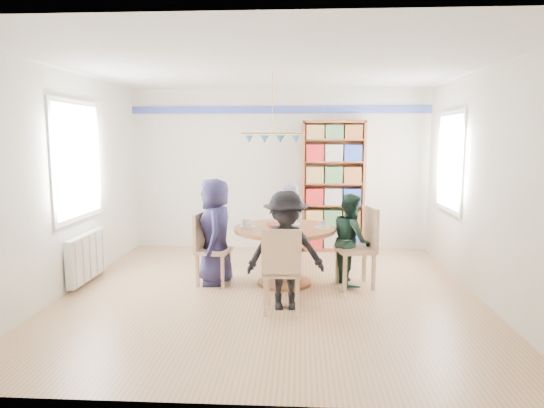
# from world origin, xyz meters

# --- Properties ---
(ground) EXTENTS (5.00, 5.00, 0.00)m
(ground) POSITION_xyz_m (0.00, 0.00, 0.00)
(ground) COLOR tan
(room_shell) EXTENTS (5.00, 5.00, 5.00)m
(room_shell) POSITION_xyz_m (-0.26, 0.87, 1.65)
(room_shell) COLOR white
(room_shell) RESTS_ON ground
(radiator) EXTENTS (0.12, 1.00, 0.60)m
(radiator) POSITION_xyz_m (-2.42, 0.30, 0.35)
(radiator) COLOR silver
(radiator) RESTS_ON ground
(dining_table) EXTENTS (1.30, 1.30, 0.75)m
(dining_table) POSITION_xyz_m (0.16, 0.40, 0.56)
(dining_table) COLOR brown
(dining_table) RESTS_ON ground
(chair_left) EXTENTS (0.46, 0.46, 0.93)m
(chair_left) POSITION_xyz_m (-0.83, 0.36, 0.51)
(chair_left) COLOR tan
(chair_left) RESTS_ON ground
(chair_right) EXTENTS (0.53, 0.53, 1.02)m
(chair_right) POSITION_xyz_m (1.15, 0.36, 0.56)
(chair_right) COLOR tan
(chair_right) RESTS_ON ground
(chair_far) EXTENTS (0.50, 0.50, 0.88)m
(chair_far) POSITION_xyz_m (0.15, 1.45, 0.48)
(chair_far) COLOR tan
(chair_far) RESTS_ON ground
(chair_near) EXTENTS (0.42, 0.42, 0.95)m
(chair_near) POSITION_xyz_m (0.17, -0.67, 0.52)
(chair_near) COLOR tan
(chair_near) RESTS_ON ground
(person_left) EXTENTS (0.54, 0.74, 1.38)m
(person_left) POSITION_xyz_m (-0.73, 0.38, 0.69)
(person_left) COLOR #181632
(person_left) RESTS_ON ground
(person_right) EXTENTS (0.52, 0.63, 1.19)m
(person_right) POSITION_xyz_m (1.02, 0.44, 0.59)
(person_right) COLOR #162C22
(person_right) RESTS_ON ground
(person_far) EXTENTS (0.53, 0.44, 1.24)m
(person_far) POSITION_xyz_m (0.20, 1.26, 0.62)
(person_far) COLOR gray
(person_far) RESTS_ON ground
(person_near) EXTENTS (0.92, 0.62, 1.32)m
(person_near) POSITION_xyz_m (0.20, -0.50, 0.66)
(person_near) COLOR black
(person_near) RESTS_ON ground
(bookshelf) EXTENTS (1.03, 0.31, 2.16)m
(bookshelf) POSITION_xyz_m (0.90, 2.34, 1.06)
(bookshelf) COLOR brown
(bookshelf) RESTS_ON ground
(tableware) EXTENTS (1.16, 1.16, 0.31)m
(tableware) POSITION_xyz_m (0.14, 0.42, 0.82)
(tableware) COLOR white
(tableware) RESTS_ON dining_table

